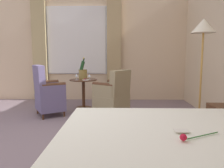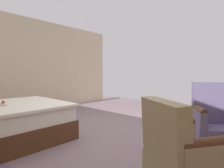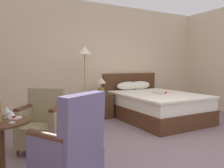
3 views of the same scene
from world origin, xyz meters
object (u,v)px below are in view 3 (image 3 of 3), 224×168
floor_lamp_brass (85,59)px  wine_glass_near_edge (7,110)px  snack_plate (15,118)px  armchair_facing_bed (71,153)px  side_table_round (1,143)px  armchair_by_window (43,124)px  nightstand (101,106)px  wine_glass_near_bucket (11,114)px  bedside_lamp (101,83)px  bed (154,105)px

floor_lamp_brass → wine_glass_near_edge: 2.52m
wine_glass_near_edge → snack_plate: 0.13m
floor_lamp_brass → armchair_facing_bed: size_ratio=1.68×
side_table_round → armchair_by_window: 0.88m
armchair_by_window → nightstand: bearing=41.8°
wine_glass_near_bucket → bedside_lamp: bearing=47.2°
floor_lamp_brass → armchair_facing_bed: 2.97m
side_table_round → armchair_by_window: armchair_by_window is taller
bed → bedside_lamp: size_ratio=5.43×
wine_glass_near_bucket → wine_glass_near_edge: (-0.03, 0.27, -0.01)m
armchair_by_window → wine_glass_near_edge: bearing=-132.7°
nightstand → snack_plate: (-2.07, -2.08, 0.38)m
bed → wine_glass_near_bucket: 3.57m
bed → floor_lamp_brass: floor_lamp_brass is taller
bed → nightstand: size_ratio=3.87×
side_table_round → wine_glass_near_bucket: 0.38m
snack_plate → armchair_facing_bed: (0.43, -0.70, -0.24)m
nightstand → armchair_by_window: size_ratio=0.63×
armchair_by_window → armchair_facing_bed: (0.02, -1.30, 0.03)m
side_table_round → wine_glass_near_edge: bearing=63.9°
floor_lamp_brass → snack_plate: floor_lamp_brass is taller
wine_glass_near_edge → floor_lamp_brass: bearing=47.5°
wine_glass_near_edge → armchair_facing_bed: 0.98m
wine_glass_near_edge → armchair_facing_bed: bearing=-56.4°
wine_glass_near_edge → bedside_lamp: bearing=43.1°
nightstand → wine_glass_near_edge: (-2.14, -2.01, 0.46)m
side_table_round → nightstand: bearing=44.2°
side_table_round → snack_plate: (0.15, 0.07, 0.25)m
bedside_lamp → side_table_round: size_ratio=0.62×
armchair_by_window → wine_glass_near_bucket: bearing=-119.6°
bed → floor_lamp_brass: 1.96m
wine_glass_near_bucket → wine_glass_near_edge: bearing=96.9°
wine_glass_near_bucket → bed: bearing=26.6°
side_table_round → bedside_lamp: bearing=44.2°
wine_glass_near_edge → bed: bearing=22.3°
bed → wine_glass_near_bucket: (-3.17, -1.59, 0.43)m
armchair_facing_bed → snack_plate: bearing=121.9°
floor_lamp_brass → snack_plate: (-1.57, -1.87, -0.74)m
bed → wine_glass_near_bucket: size_ratio=16.56×
armchair_by_window → armchair_facing_bed: armchair_facing_bed is taller
bed → side_table_round: (-3.28, -1.46, 0.09)m
bedside_lamp → armchair_by_window: bedside_lamp is taller
wine_glass_near_edge → armchair_facing_bed: size_ratio=0.13×
armchair_facing_bed → wine_glass_near_edge: bearing=123.6°
wine_glass_near_bucket → snack_plate: bearing=77.2°
floor_lamp_brass → armchair_by_window: bearing=-132.4°
bed → snack_plate: bearing=-156.1°
floor_lamp_brass → armchair_facing_bed: floor_lamp_brass is taller
bedside_lamp → snack_plate: bedside_lamp is taller
floor_lamp_brass → wine_glass_near_edge: floor_lamp_brass is taller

